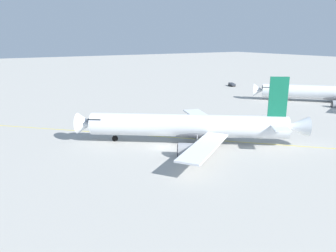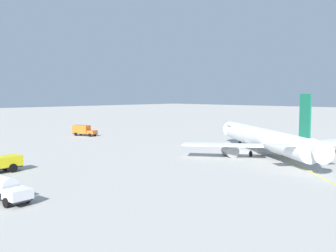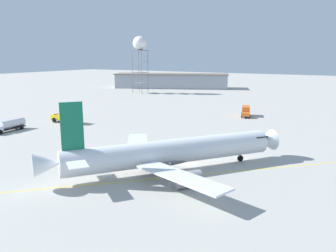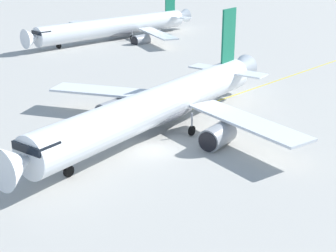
# 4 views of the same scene
# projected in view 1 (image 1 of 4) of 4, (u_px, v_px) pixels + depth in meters

# --- Properties ---
(ground_plane) EXTENTS (600.00, 600.00, 0.00)m
(ground_plane) POSITION_uv_depth(u_px,v_px,m) (164.00, 147.00, 57.87)
(ground_plane) COLOR #ADAAA3
(airliner_main) EXTENTS (35.57, 28.95, 12.37)m
(airliner_main) POSITION_uv_depth(u_px,v_px,m) (190.00, 127.00, 59.01)
(airliner_main) COLOR silver
(airliner_main) RESTS_ON ground_plane
(airliner_secondary) EXTENTS (34.35, 35.47, 11.81)m
(airliner_secondary) POSITION_uv_depth(u_px,v_px,m) (333.00, 94.00, 97.13)
(airliner_secondary) COLOR silver
(airliner_secondary) RESTS_ON ground_plane
(baggage_truck_truck) EXTENTS (3.18, 4.58, 1.22)m
(baggage_truck_truck) POSITION_uv_depth(u_px,v_px,m) (232.00, 84.00, 130.47)
(baggage_truck_truck) COLOR #232326
(baggage_truck_truck) RESTS_ON ground_plane
(taxiway_centreline) EXTENTS (100.69, 100.77, 0.01)m
(taxiway_centreline) POSITION_uv_depth(u_px,v_px,m) (200.00, 139.00, 62.12)
(taxiway_centreline) COLOR yellow
(taxiway_centreline) RESTS_ON ground_plane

